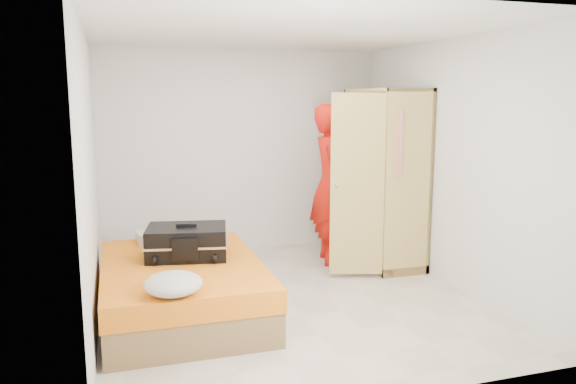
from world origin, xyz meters
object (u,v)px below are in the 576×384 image
object	(u,v)px
suitcase	(187,242)
round_cushion	(173,284)
person	(330,184)
wardrobe	(382,182)
bed	(182,288)

from	to	relation	value
suitcase	round_cushion	distance (m)	1.04
person	suitcase	distance (m)	2.15
person	suitcase	bearing A→B (deg)	126.85
wardrobe	person	bearing A→B (deg)	155.33
bed	round_cushion	distance (m)	0.92
wardrobe	round_cushion	size ratio (longest dim) A/B	4.68
wardrobe	round_cushion	distance (m)	3.23
bed	round_cushion	bearing A→B (deg)	-100.50
wardrobe	suitcase	xyz separation A→B (m)	(-2.43, -0.77, -0.35)
wardrobe	person	distance (m)	0.62
bed	wardrobe	size ratio (longest dim) A/B	0.96
suitcase	round_cushion	world-z (taller)	suitcase
round_cushion	wardrobe	bearing A→B (deg)	33.79
bed	person	distance (m)	2.38
bed	wardrobe	world-z (taller)	wardrobe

